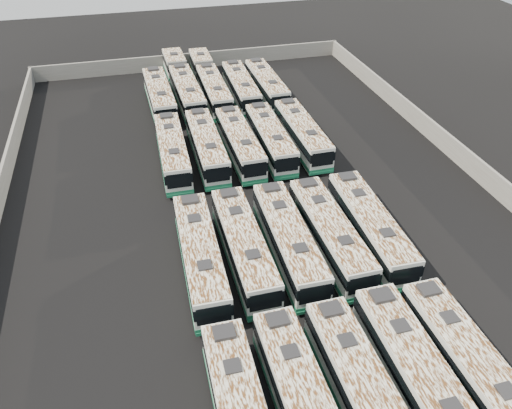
% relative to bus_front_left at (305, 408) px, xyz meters
% --- Properties ---
extents(ground, '(140.00, 140.00, 0.00)m').
position_rel_bus_front_left_xyz_m(ground, '(2.70, 21.36, -1.77)').
color(ground, black).
rests_on(ground, ground).
extents(perimeter_wall, '(45.20, 73.20, 2.20)m').
position_rel_bus_front_left_xyz_m(perimeter_wall, '(2.70, 21.36, -0.67)').
color(perimeter_wall, slate).
rests_on(perimeter_wall, ground).
extents(bus_front_left, '(2.76, 12.31, 3.46)m').
position_rel_bus_front_left_xyz_m(bus_front_left, '(0.00, 0.00, 0.00)').
color(bus_front_left, beige).
rests_on(bus_front_left, ground).
extents(bus_front_center, '(2.77, 12.33, 3.47)m').
position_rel_bus_front_left_xyz_m(bus_front_center, '(3.48, -0.08, 0.00)').
color(bus_front_center, beige).
rests_on(bus_front_center, ground).
extents(bus_front_right, '(2.70, 12.68, 3.57)m').
position_rel_bus_front_left_xyz_m(bus_front_right, '(6.93, -0.06, 0.06)').
color(bus_front_right, beige).
rests_on(bus_front_right, ground).
extents(bus_front_far_right, '(2.75, 12.20, 3.43)m').
position_rel_bus_front_left_xyz_m(bus_front_far_right, '(10.32, -0.00, -0.02)').
color(bus_front_far_right, beige).
rests_on(bus_front_far_right, ground).
extents(bus_midfront_far_left, '(2.96, 12.62, 3.54)m').
position_rel_bus_front_left_xyz_m(bus_midfront_far_left, '(-3.46, 13.75, 0.04)').
color(bus_midfront_far_left, beige).
rests_on(bus_midfront_far_left, ground).
extents(bus_midfront_left, '(2.67, 12.40, 3.49)m').
position_rel_bus_front_left_xyz_m(bus_midfront_left, '(-0.04, 14.01, 0.02)').
color(bus_midfront_left, beige).
rests_on(bus_midfront_left, ground).
extents(bus_midfront_center, '(2.83, 12.55, 3.53)m').
position_rel_bus_front_left_xyz_m(bus_midfront_center, '(3.49, 13.80, 0.04)').
color(bus_midfront_center, beige).
rests_on(bus_midfront_center, ground).
extents(bus_midfront_right, '(2.78, 12.45, 3.50)m').
position_rel_bus_front_left_xyz_m(bus_midfront_right, '(6.92, 13.78, 0.02)').
color(bus_midfront_right, beige).
rests_on(bus_midfront_right, ground).
extents(bus_midfront_far_right, '(2.94, 12.51, 3.51)m').
position_rel_bus_front_left_xyz_m(bus_midfront_far_right, '(10.39, 13.81, 0.03)').
color(bus_midfront_far_right, beige).
rests_on(bus_midfront_far_right, ground).
extents(bus_midback_far_left, '(2.85, 12.29, 3.45)m').
position_rel_bus_front_left_xyz_m(bus_midback_far_left, '(-3.54, 30.17, -0.00)').
color(bus_midback_far_left, beige).
rests_on(bus_midback_far_left, ground).
extents(bus_midback_left, '(2.66, 12.31, 3.47)m').
position_rel_bus_front_left_xyz_m(bus_midback_left, '(-0.01, 30.30, 0.00)').
color(bus_midback_left, beige).
rests_on(bus_midback_left, ground).
extents(bus_midback_center, '(2.73, 12.16, 3.42)m').
position_rel_bus_front_left_xyz_m(bus_midback_center, '(3.44, 30.18, -0.02)').
color(bus_midback_center, beige).
rests_on(bus_midback_center, ground).
extents(bus_midback_right, '(2.69, 12.13, 3.41)m').
position_rel_bus_front_left_xyz_m(bus_midback_right, '(6.80, 30.33, -0.03)').
color(bus_midback_right, beige).
rests_on(bus_midback_right, ground).
extents(bus_midback_far_right, '(2.61, 12.20, 3.44)m').
position_rel_bus_front_left_xyz_m(bus_midback_far_right, '(10.36, 30.44, -0.01)').
color(bus_midback_far_right, beige).
rests_on(bus_midback_far_right, ground).
extents(bus_back_far_left, '(2.99, 12.68, 3.56)m').
position_rel_bus_front_left_xyz_m(bus_back_far_left, '(-3.39, 44.05, 0.05)').
color(bus_back_far_left, beige).
rests_on(bus_back_far_left, ground).
extents(bus_back_left, '(3.13, 19.59, 3.54)m').
position_rel_bus_front_left_xyz_m(bus_back_left, '(-0.03, 47.65, 0.04)').
color(bus_back_left, beige).
rests_on(bus_back_left, ground).
extents(bus_back_center, '(2.66, 18.88, 3.42)m').
position_rel_bus_front_left_xyz_m(bus_back_center, '(3.41, 47.32, -0.02)').
color(bus_back_center, beige).
rests_on(bus_back_center, ground).
extents(bus_back_right, '(2.81, 12.27, 3.45)m').
position_rel_bus_front_left_xyz_m(bus_back_right, '(6.93, 44.26, -0.01)').
color(bus_back_right, beige).
rests_on(bus_back_right, ground).
extents(bus_back_far_right, '(2.68, 12.24, 3.44)m').
position_rel_bus_front_left_xyz_m(bus_back_far_right, '(10.29, 44.23, -0.01)').
color(bus_back_far_right, beige).
rests_on(bus_back_far_right, ground).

